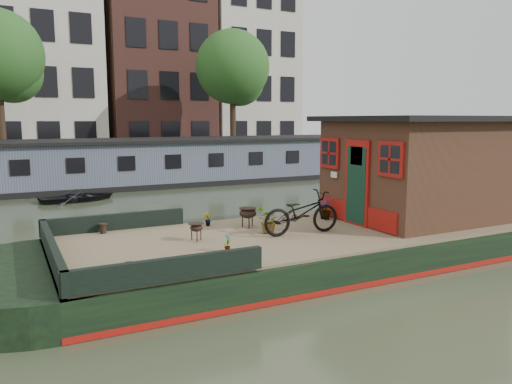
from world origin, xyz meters
name	(u,v)px	position (x,y,z in m)	size (l,w,h in m)	color
ground	(340,255)	(0.00, 0.00, 0.00)	(120.00, 120.00, 0.00)	#25301E
houseboat_hull	(288,250)	(-1.33, 0.00, 0.27)	(14.01, 4.02, 0.60)	black
houseboat_deck	(340,228)	(0.00, 0.00, 0.62)	(11.80, 3.80, 0.05)	#806F4F
bow_bulwark	(104,245)	(-5.07, 0.00, 0.82)	(3.00, 4.00, 0.35)	black
cabin	(417,167)	(2.19, 0.00, 1.88)	(4.00, 3.50, 2.42)	black
bicycle	(301,213)	(-1.15, -0.21, 1.10)	(0.59, 1.70, 0.89)	black
potted_plant_a	(227,242)	(-3.08, -0.80, 0.82)	(0.18, 0.12, 0.34)	#95552A
potted_plant_b	(207,219)	(-2.59, 1.41, 0.79)	(0.16, 0.13, 0.29)	brown
potted_plant_c	(268,221)	(-1.72, 0.17, 0.91)	(0.47, 0.41, 0.52)	#96482B
potted_plant_d	(325,209)	(0.20, 0.88, 0.89)	(0.27, 0.27, 0.48)	#A0362B
brazier_front	(196,232)	(-3.28, 0.22, 0.83)	(0.33, 0.33, 0.35)	black
brazier_rear	(248,218)	(-1.85, 0.88, 0.87)	(0.40, 0.40, 0.43)	black
bollard_port	(103,228)	(-4.79, 1.70, 0.76)	(0.19, 0.19, 0.21)	black
bollard_stbd	(130,270)	(-4.96, -1.43, 0.76)	(0.18, 0.18, 0.21)	black
dinghy	(78,193)	(-4.16, 10.54, 0.28)	(1.93, 2.71, 0.56)	black
far_houseboat	(160,163)	(0.00, 14.00, 0.97)	(20.40, 4.40, 2.11)	#4F5569
quay	(129,163)	(0.00, 20.50, 0.45)	(60.00, 6.00, 0.90)	#47443F
townhouse_row	(104,48)	(0.15, 27.50, 7.90)	(27.25, 8.00, 16.50)	brown
tree_left	(0,59)	(-6.36, 19.07, 5.89)	(4.40, 4.40, 7.40)	#332316
tree_right	(234,71)	(6.14, 19.07, 5.89)	(4.40, 4.40, 7.40)	#332316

